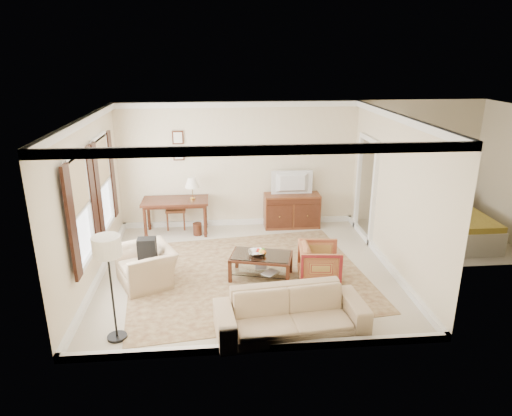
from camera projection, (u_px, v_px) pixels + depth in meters
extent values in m
cube|color=beige|center=(247.00, 271.00, 8.65)|extent=(5.50, 5.00, 0.01)
cube|color=white|center=(246.00, 116.00, 7.71)|extent=(5.50, 5.00, 0.01)
cube|color=#F0E3C4|center=(239.00, 165.00, 10.53)|extent=(5.50, 0.01, 2.90)
cube|color=#F0E3C4|center=(260.00, 257.00, 5.83)|extent=(5.50, 0.01, 2.90)
cube|color=#F0E3C4|center=(89.00, 202.00, 7.95)|extent=(0.01, 5.00, 2.90)
cube|color=#F0E3C4|center=(395.00, 194.00, 8.41)|extent=(0.01, 5.00, 2.90)
cube|color=beige|center=(434.00, 239.00, 10.10)|extent=(3.00, 2.70, 0.01)
cube|color=#F0E3C4|center=(510.00, 174.00, 9.75)|extent=(0.01, 2.70, 2.90)
cube|color=#562E1C|center=(247.00, 275.00, 8.47)|extent=(4.68, 4.14, 0.01)
cube|color=#462014|center=(175.00, 201.00, 10.19)|extent=(1.47, 0.73, 0.05)
cylinder|color=#462014|center=(145.00, 223.00, 9.99)|extent=(0.07, 0.07, 0.75)
cylinder|color=#462014|center=(205.00, 221.00, 10.11)|extent=(0.07, 0.07, 0.75)
cylinder|color=#462014|center=(149.00, 214.00, 10.54)|extent=(0.07, 0.07, 0.75)
cylinder|color=#462014|center=(206.00, 213.00, 10.65)|extent=(0.07, 0.07, 0.75)
cube|color=brown|center=(292.00, 211.00, 10.72)|extent=(1.29, 0.50, 0.79)
imported|color=black|center=(293.00, 176.00, 10.42)|extent=(0.91, 0.52, 0.12)
cube|color=#462014|center=(261.00, 256.00, 8.25)|extent=(1.22, 0.90, 0.04)
cube|color=silver|center=(261.00, 255.00, 8.24)|extent=(1.15, 0.83, 0.01)
cube|color=silver|center=(261.00, 270.00, 8.34)|extent=(1.12, 0.80, 0.02)
cube|color=#462014|center=(230.00, 272.00, 8.14)|extent=(0.07, 0.07, 0.42)
cube|color=#462014|center=(288.00, 277.00, 7.97)|extent=(0.07, 0.07, 0.42)
cube|color=#462014|center=(237.00, 258.00, 8.68)|extent=(0.07, 0.07, 0.42)
cube|color=#462014|center=(291.00, 262.00, 8.51)|extent=(0.07, 0.07, 0.42)
imported|color=silver|center=(256.00, 252.00, 8.21)|extent=(0.42, 0.42, 0.10)
imported|color=brown|center=(255.00, 266.00, 8.43)|extent=(0.28, 0.06, 0.38)
imported|color=brown|center=(266.00, 271.00, 8.25)|extent=(0.22, 0.21, 0.38)
imported|color=maroon|center=(320.00, 261.00, 8.21)|extent=(0.75, 0.79, 0.75)
imported|color=tan|center=(146.00, 260.00, 8.07)|extent=(1.03, 1.20, 0.89)
cube|color=black|center=(147.00, 247.00, 8.01)|extent=(0.31, 0.37, 0.40)
imported|color=tan|center=(291.00, 306.00, 6.63)|extent=(2.25, 0.86, 0.86)
cylinder|color=black|center=(117.00, 337.00, 6.61)|extent=(0.28, 0.28, 0.04)
cylinder|color=black|center=(113.00, 296.00, 6.40)|extent=(0.03, 0.03, 1.34)
cylinder|color=silver|center=(107.00, 246.00, 6.15)|extent=(0.39, 0.39, 0.28)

